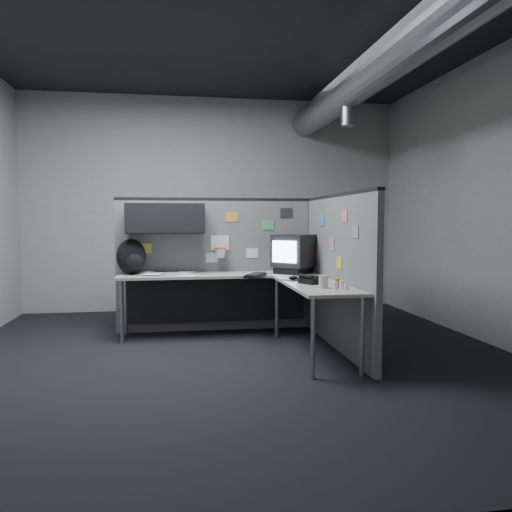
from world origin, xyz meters
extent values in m
cube|color=black|center=(0.00, 0.00, -0.01)|extent=(5.60, 5.60, 0.01)
cube|color=black|center=(0.00, 0.00, 3.21)|extent=(5.60, 5.60, 0.01)
cube|color=#9E9E99|center=(0.00, 2.80, 1.60)|extent=(5.60, 0.01, 3.20)
cube|color=#9E9E99|center=(0.00, -2.80, 1.60)|extent=(5.60, 0.01, 3.20)
cube|color=#9E9E99|center=(2.80, 0.00, 1.60)|extent=(0.01, 5.60, 3.20)
cylinder|color=slate|center=(1.40, 0.00, 2.85)|extent=(0.40, 5.49, 0.40)
cylinder|color=slate|center=(1.40, 0.80, 2.60)|extent=(0.16, 0.16, 0.30)
cube|color=#5F615F|center=(-0.08, 1.30, 0.80)|extent=(2.43, 0.06, 1.60)
cube|color=black|center=(-0.08, 1.30, 1.61)|extent=(2.43, 0.07, 0.03)
cube|color=black|center=(1.10, 1.30, 0.80)|extent=(0.07, 0.07, 1.60)
cube|color=black|center=(-0.70, 1.10, 1.38)|extent=(0.90, 0.35, 0.35)
cube|color=black|center=(-0.70, 0.93, 1.38)|extent=(0.90, 0.02, 0.33)
cube|color=silver|center=(-0.05, 1.26, 1.08)|extent=(0.22, 0.02, 0.18)
torus|color=#D85914|center=(-0.05, 1.17, 1.02)|extent=(0.16, 0.16, 0.01)
cone|color=white|center=(-0.05, 1.17, 0.96)|extent=(0.14, 0.14, 0.11)
cube|color=#E5D84C|center=(-0.95, 1.26, 1.02)|extent=(0.15, 0.01, 0.12)
cube|color=orange|center=(0.10, 1.26, 1.40)|extent=(0.15, 0.01, 0.12)
cube|color=silver|center=(0.35, 1.26, 0.95)|extent=(0.15, 0.01, 0.12)
cube|color=#4CB266|center=(0.55, 1.26, 1.30)|extent=(0.15, 0.01, 0.12)
cube|color=#26262D|center=(0.78, 1.26, 1.45)|extent=(0.15, 0.01, 0.12)
cube|color=silver|center=(-0.15, 1.26, 0.90)|extent=(0.15, 0.01, 0.12)
cube|color=#5F615F|center=(1.10, 0.22, 0.80)|extent=(0.06, 2.23, 1.60)
cube|color=black|center=(1.10, 0.22, 1.61)|extent=(0.07, 2.23, 0.03)
cube|color=#337FCC|center=(1.06, 0.65, 1.35)|extent=(0.01, 0.15, 0.12)
cube|color=#B266B2|center=(1.06, 0.30, 1.10)|extent=(0.01, 0.15, 0.12)
cube|color=#D87F7F|center=(1.06, -0.10, 1.40)|extent=(0.01, 0.15, 0.12)
cube|color=#CC4C4C|center=(1.06, 0.90, 0.95)|extent=(0.01, 0.15, 0.12)
cube|color=gray|center=(1.06, -0.40, 1.25)|extent=(0.01, 0.15, 0.12)
cube|color=gold|center=(1.06, 0.05, 0.92)|extent=(0.01, 0.15, 0.12)
cube|color=#A59E95|center=(-0.10, 0.98, 0.71)|extent=(2.30, 0.56, 0.03)
cube|color=#A59E95|center=(0.78, -0.07, 0.71)|extent=(0.56, 1.55, 0.03)
cube|color=black|center=(-0.10, 1.20, 0.40)|extent=(2.18, 0.02, 0.55)
cylinder|color=gray|center=(-1.18, 0.76, 0.35)|extent=(0.04, 0.04, 0.70)
cylinder|color=gray|center=(-1.18, 1.20, 0.35)|extent=(0.04, 0.04, 0.70)
cylinder|color=gray|center=(0.56, 0.76, 0.35)|extent=(0.04, 0.04, 0.70)
cylinder|color=gray|center=(0.56, -0.78, 0.35)|extent=(0.04, 0.04, 0.70)
cylinder|color=gray|center=(1.00, -0.78, 0.35)|extent=(0.04, 0.04, 0.70)
cube|color=black|center=(0.79, 0.89, 0.77)|extent=(0.50, 0.51, 0.08)
cube|color=black|center=(0.79, 0.89, 1.00)|extent=(0.57, 0.57, 0.38)
cube|color=silver|center=(0.64, 0.74, 1.00)|extent=(0.23, 0.23, 0.25)
cube|color=black|center=(0.29, 0.62, 0.74)|extent=(0.32, 0.42, 0.02)
cube|color=black|center=(0.29, 0.62, 0.76)|extent=(0.28, 0.38, 0.01)
cube|color=black|center=(0.63, 0.23, 0.73)|extent=(0.27, 0.25, 0.01)
ellipsoid|color=black|center=(0.63, 0.23, 0.76)|extent=(0.12, 0.09, 0.04)
cube|color=black|center=(0.74, -0.08, 0.76)|extent=(0.25, 0.26, 0.05)
cylinder|color=black|center=(0.68, -0.10, 0.80)|extent=(0.12, 0.18, 0.04)
cube|color=black|center=(0.79, -0.06, 0.79)|extent=(0.12, 0.13, 0.02)
cylinder|color=silver|center=(0.91, -0.49, 0.77)|extent=(0.06, 0.06, 0.08)
cylinder|color=silver|center=(0.84, -0.52, 0.76)|extent=(0.05, 0.05, 0.06)
cylinder|color=silver|center=(0.93, -0.57, 0.76)|extent=(0.05, 0.05, 0.05)
cylinder|color=#D85914|center=(0.89, -0.43, 0.77)|extent=(0.05, 0.05, 0.09)
cylinder|color=#BBAFA5|center=(0.76, -0.43, 0.79)|extent=(0.11, 0.11, 0.12)
cube|color=white|center=(-0.45, 0.88, 0.73)|extent=(0.29, 0.34, 0.00)
cube|color=white|center=(-0.64, 1.10, 0.73)|extent=(0.29, 0.34, 0.00)
cube|color=white|center=(-0.90, 1.08, 0.74)|extent=(0.29, 0.34, 0.00)
cube|color=white|center=(-0.48, 1.09, 0.74)|extent=(0.29, 0.34, 0.00)
cube|color=white|center=(-0.83, 0.98, 0.74)|extent=(0.29, 0.34, 0.00)
cube|color=white|center=(-0.95, 1.23, 0.75)|extent=(0.29, 0.34, 0.00)
ellipsoid|color=black|center=(-1.10, 1.09, 0.94)|extent=(0.34, 0.25, 0.41)
ellipsoid|color=black|center=(-1.05, 0.96, 0.88)|extent=(0.19, 0.11, 0.19)
camera|label=1|loc=(-0.58, -4.82, 1.35)|focal=35.00mm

